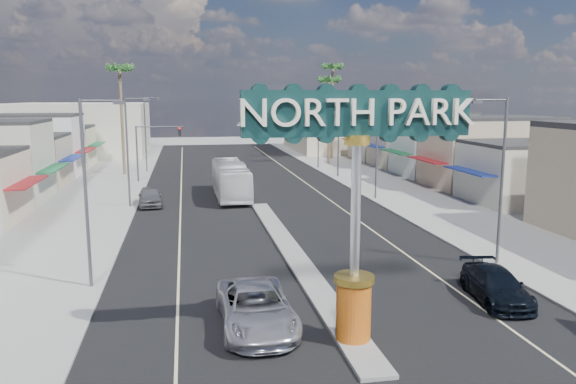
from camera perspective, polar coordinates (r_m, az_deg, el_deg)
name	(u,v)px	position (r m, az deg, el deg)	size (l,w,h in m)	color
ground	(258,203)	(48.25, -3.11, -1.16)	(160.00, 160.00, 0.00)	gray
road	(258,203)	(48.25, -3.11, -1.15)	(20.00, 120.00, 0.01)	black
median_island	(293,253)	(32.84, 0.47, -6.23)	(1.30, 30.00, 0.16)	gray
sidewalk_left	(87,208)	(48.54, -19.74, -1.59)	(8.00, 120.00, 0.12)	gray
sidewalk_right	(411,197)	(51.86, 12.42, -0.54)	(8.00, 120.00, 0.12)	gray
storefront_row_left	(2,158)	(62.95, -27.03, 3.11)	(12.00, 42.00, 6.00)	beige
storefront_row_right	(450,150)	(67.35, 16.11, 4.15)	(12.00, 42.00, 6.00)	#B7B29E
backdrop_far_left	(80,129)	(93.53, -20.37, 6.00)	(20.00, 20.00, 8.00)	#B7B29E
backdrop_far_right	(352,126)	(96.29, 6.54, 6.64)	(20.00, 20.00, 8.00)	beige
gateway_sign	(356,186)	(20.15, 6.95, 0.57)	(8.20, 1.50, 9.15)	#C1580E
traffic_signal_left	(154,142)	(61.28, -13.43, 4.95)	(5.09, 0.45, 6.00)	#47474C
traffic_signal_right	(323,140)	(63.04, 3.55, 5.32)	(5.09, 0.45, 6.00)	#47474C
streetlight_l_near	(89,184)	(27.67, -19.58, 0.77)	(2.03, 0.22, 9.00)	#47474C
streetlight_l_mid	(129,146)	(47.39, -15.82, 4.48)	(2.03, 0.22, 9.00)	#47474C
streetlight_l_far	(147,130)	(69.27, -14.16, 6.10)	(2.03, 0.22, 9.00)	#47474C
streetlight_r_near	(500,173)	(31.85, 20.70, 1.81)	(2.03, 0.22, 9.00)	#47474C
streetlight_r_mid	(375,143)	(49.94, 8.83, 4.98)	(2.03, 0.22, 9.00)	#47474C
streetlight_r_far	(317,128)	(71.04, 2.98, 6.46)	(2.03, 0.22, 9.00)	#47474C
palm_left_far	(120,74)	(67.41, -16.72, 11.37)	(2.60, 2.60, 13.10)	brown
palm_right_mid	(329,84)	(75.44, 4.24, 10.85)	(2.60, 2.60, 12.10)	brown
palm_right_far	(333,73)	(81.80, 4.56, 12.00)	(2.60, 2.60, 14.10)	brown
suv_left	(256,308)	(22.69, -3.27, -11.64)	(2.81, 6.10, 1.69)	silver
suv_right	(496,285)	(27.18, 20.37, -8.88)	(2.01, 4.95, 1.44)	black
car_parked_left	(150,196)	(48.38, -13.84, -0.44)	(1.89, 4.69, 1.60)	slate
city_bus	(231,179)	(51.27, -5.86, 1.28)	(2.71, 11.57, 3.22)	silver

